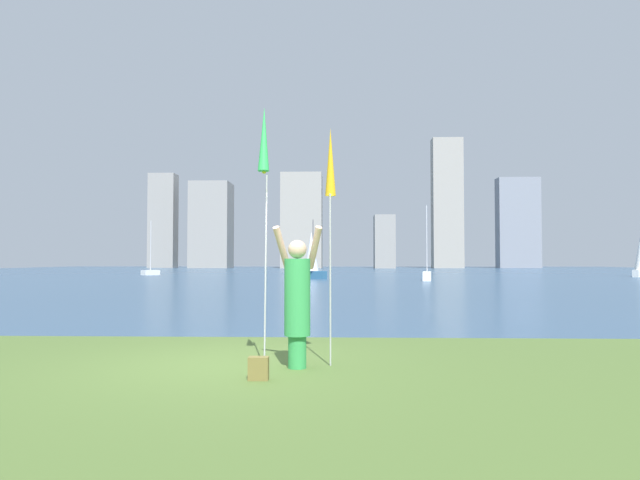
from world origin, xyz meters
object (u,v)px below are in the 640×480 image
Objects in this scene: bag at (259,368)px; sailboat_1 at (312,255)px; kite_flag_left at (264,148)px; person at (297,298)px; kite_flag_right at (330,169)px; sailboat_2 at (427,275)px; sailboat_7 at (150,272)px.

bag is 38.74m from sailboat_1.
kite_flag_left is at bearing -88.14° from sailboat_1.
kite_flag_right is at bearing 17.85° from person.
kite_flag_left is 34.77m from sailboat_2.
sailboat_7 is at bearing 150.32° from sailboat_2.
kite_flag_left is 12.56× the size of bag.
kite_flag_left is 1.06× the size of kite_flag_right.
sailboat_1 reaches higher than kite_flag_right.
sailboat_7 is (-19.00, 47.98, -2.56)m from kite_flag_right.
sailboat_2 is (7.01, 33.73, -0.59)m from person.
sailboat_7 is at bearing 110.24° from bag.
kite_flag_left reaches higher than person.
kite_flag_left reaches higher than kite_flag_right.
sailboat_7 is at bearing 148.28° from sailboat_1.
kite_flag_left is (-0.46, -0.12, 2.12)m from person.
kite_flag_right is (0.46, 0.30, 1.88)m from person.
person is at bearing 61.93° from bag.
person is 0.58× the size of kite_flag_right.
person is 37.92m from sailboat_1.
person is at bearing 14.70° from kite_flag_left.
kite_flag_left reaches higher than bag.
sailboat_2 is at bearing 77.84° from bag.
kite_flag_right is at bearing -86.70° from sailboat_1.
sailboat_2 is at bearing 63.64° from person.
sailboat_2 reaches higher than kite_flag_left.
kite_flag_right is 0.62× the size of sailboat_2.
person reaches higher than bag.
sailboat_2 is (7.47, 33.85, -2.71)m from kite_flag_left.
sailboat_1 reaches higher than bag.
sailboat_2 reaches higher than sailboat_7.
kite_flag_left is at bearing -179.92° from person.
kite_flag_left is 38.04m from sailboat_1.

